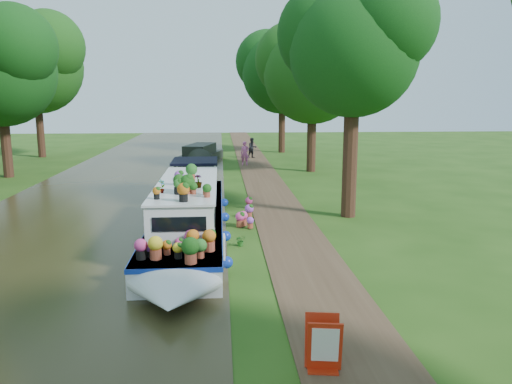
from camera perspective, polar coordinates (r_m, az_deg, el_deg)
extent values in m
plane|color=#224611|center=(16.42, 0.12, -5.48)|extent=(100.00, 100.00, 0.00)
cube|color=#2B2612|center=(17.07, -20.50, -5.51)|extent=(10.00, 100.00, 0.02)
cube|color=#443020|center=(16.54, 4.29, -5.33)|extent=(2.20, 100.00, 0.03)
cube|color=silver|center=(17.48, -7.56, -3.22)|extent=(2.20, 12.00, 0.75)
cube|color=navy|center=(17.40, -7.59, -2.22)|extent=(2.24, 12.04, 0.12)
cube|color=silver|center=(16.50, -7.80, -0.86)|extent=(1.80, 7.00, 1.05)
cube|color=silver|center=(16.40, -7.85, 1.04)|extent=(1.90, 7.10, 0.06)
cube|color=black|center=(16.45, -4.65, -0.57)|extent=(0.03, 6.40, 0.38)
cube|color=black|center=(16.57, -10.95, -0.65)|extent=(0.03, 6.40, 0.38)
cube|color=black|center=(21.42, -7.00, 3.53)|extent=(1.90, 2.40, 0.10)
cube|color=white|center=(12.06, -3.65, -6.27)|extent=(0.04, 0.45, 0.55)
imported|color=#134111|center=(14.60, -10.71, 0.67)|extent=(0.25, 0.25, 0.40)
imported|color=#134111|center=(15.28, -6.62, 1.25)|extent=(0.24, 0.24, 0.41)
cylinder|color=black|center=(19.50, 10.69, 3.76)|extent=(0.56, 0.56, 4.55)
sphere|color=#0D3510|center=(19.43, 11.11, 15.42)|extent=(4.80, 4.80, 4.80)
sphere|color=#0D3510|center=(19.12, 14.74, 18.24)|extent=(3.60, 3.60, 3.60)
sphere|color=#0D3510|center=(20.12, 8.12, 17.40)|extent=(3.84, 3.84, 3.84)
cylinder|color=black|center=(31.35, 6.35, 5.85)|extent=(0.56, 0.56, 3.85)
sphere|color=#134111|center=(31.26, 6.51, 13.22)|extent=(6.00, 6.00, 6.00)
sphere|color=#134111|center=(30.70, 9.16, 15.44)|extent=(4.50, 4.50, 4.50)
sphere|color=#134111|center=(32.17, 4.29, 14.79)|extent=(4.80, 4.80, 4.80)
cylinder|color=black|center=(42.11, 2.97, 7.39)|extent=(0.56, 0.56, 4.20)
sphere|color=#0D3510|center=(42.07, 3.03, 13.40)|extent=(6.60, 6.60, 6.60)
sphere|color=#0D3510|center=(41.36, 5.11, 15.25)|extent=(4.95, 4.95, 4.95)
sphere|color=#0D3510|center=(43.15, 1.28, 14.66)|extent=(5.28, 5.28, 5.28)
cylinder|color=black|center=(32.28, -26.66, 4.91)|extent=(0.56, 0.56, 3.85)
sphere|color=#0D3510|center=(30.96, -26.00, 14.68)|extent=(4.65, 4.65, 4.65)
cylinder|color=black|center=(42.12, -23.44, 6.65)|extent=(0.56, 0.56, 4.38)
sphere|color=#134111|center=(42.11, -23.92, 12.94)|extent=(7.00, 7.00, 7.00)
sphere|color=#134111|center=(40.78, -22.67, 15.11)|extent=(5.25, 5.25, 5.25)
sphere|color=#134111|center=(43.74, -25.04, 14.12)|extent=(5.60, 5.60, 5.60)
cube|color=black|center=(36.15, -6.38, 3.94)|extent=(3.32, 6.25, 0.60)
cube|color=black|center=(35.58, -6.44, 4.88)|extent=(2.31, 3.74, 0.70)
cube|color=red|center=(9.12, 7.62, -19.31)|extent=(0.58, 0.50, 0.03)
cube|color=red|center=(8.80, 7.85, -17.09)|extent=(0.61, 0.32, 0.93)
cube|color=red|center=(9.00, 7.55, -16.43)|extent=(0.61, 0.32, 0.93)
cube|color=white|center=(8.75, 7.92, -16.93)|extent=(0.47, 0.22, 0.65)
imported|color=#CE5476|center=(34.01, -1.28, 4.45)|extent=(0.61, 0.42, 1.61)
imported|color=black|center=(38.04, -0.41, 5.07)|extent=(0.93, 0.86, 1.52)
imported|color=#235F1C|center=(15.71, -1.77, -5.55)|extent=(0.41, 0.39, 0.37)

